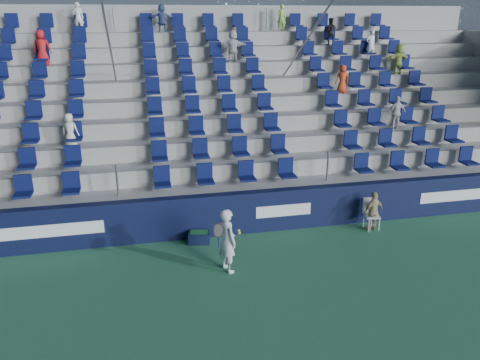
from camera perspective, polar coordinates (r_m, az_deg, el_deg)
The scene contains 7 objects.
ground at distance 10.65m, azimuth 2.18°, elevation -13.74°, with size 70.00×70.00×0.00m, color #31744C.
sponsor_wall at distance 13.08m, azimuth -1.17°, elevation -4.11°, with size 24.00×0.32×1.20m.
grandstand at distance 17.41m, azimuth -4.45°, elevation 7.16°, with size 24.00×8.17×6.63m.
tennis_player at distance 11.15m, azimuth -1.56°, elevation -7.36°, with size 0.69×0.68×1.59m.
line_judge_chair at distance 13.94m, azimuth 15.66°, elevation -3.69°, with size 0.46×0.47×0.91m.
line_judge at distance 13.80m, azimuth 15.95°, elevation -3.67°, with size 0.68×0.28×1.16m, color tan.
ball_bin at distance 12.77m, azimuth -5.00°, elevation -6.90°, with size 0.63×0.47×0.32m.
Camera 1 is at (-2.26, -8.62, 5.83)m, focal length 35.00 mm.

